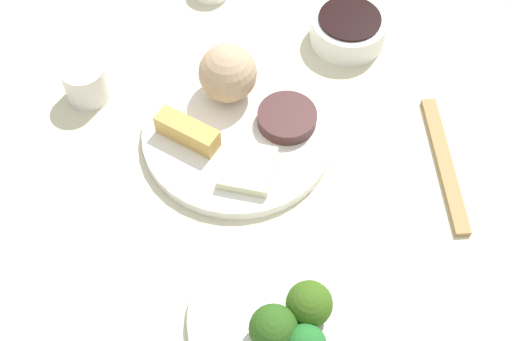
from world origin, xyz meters
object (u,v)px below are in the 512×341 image
broccoli_plate (283,318)px  teacup (86,82)px  main_plate (238,134)px  chopsticks_pair (445,163)px  soy_sauce_bowl (348,30)px

broccoli_plate → teacup: (0.40, 0.18, 0.02)m
main_plate → broccoli_plate: bearing=176.7°
broccoli_plate → main_plate: bearing=-3.3°
teacup → chopsticks_pair: bearing=-119.1°
soy_sauce_bowl → teacup: (-0.01, 0.40, 0.01)m
teacup → chopsticks_pair: size_ratio=0.28×
broccoli_plate → soy_sauce_bowl: (0.41, -0.23, 0.01)m
chopsticks_pair → teacup: bearing=60.9°
soy_sauce_bowl → chopsticks_pair: bearing=-169.2°
chopsticks_pair → soy_sauce_bowl: bearing=10.8°
main_plate → teacup: 0.23m
soy_sauce_bowl → main_plate: bearing=123.3°
main_plate → chopsticks_pair: size_ratio=1.21×
broccoli_plate → chopsticks_pair: (0.15, -0.27, -0.00)m
main_plate → broccoli_plate: 0.27m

